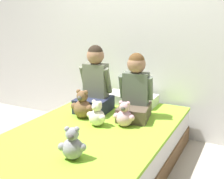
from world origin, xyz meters
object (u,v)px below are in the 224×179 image
object	(u,v)px
teddy_bear_held_by_right_child	(124,116)
teddy_bear_between_children	(97,115)
child_on_left	(95,85)
child_on_right	(135,91)
bed	(94,150)
teddy_bear_held_by_left_child	(82,106)
pillow_at_headboard	(131,99)
teddy_bear_at_foot_of_bed	(72,145)

from	to	relation	value
teddy_bear_held_by_right_child	teddy_bear_between_children	world-z (taller)	same
child_on_left	teddy_bear_between_children	xyz separation A→B (m)	(0.23, -0.37, -0.18)
child_on_right	teddy_bear_between_children	distance (m)	0.47
bed	teddy_bear_held_by_left_child	distance (m)	0.45
bed	pillow_at_headboard	bearing A→B (deg)	90.00
child_on_right	pillow_at_headboard	bearing A→B (deg)	107.91
pillow_at_headboard	child_on_right	bearing A→B (deg)	-61.43
teddy_bear_held_by_left_child	teddy_bear_held_by_right_child	size ratio (longest dim) A/B	1.19
child_on_left	child_on_right	world-z (taller)	child_on_left
child_on_left	child_on_right	distance (m)	0.46
child_on_left	bed	bearing A→B (deg)	-65.32
child_on_right	teddy_bear_held_by_left_child	xyz separation A→B (m)	(-0.46, -0.26, -0.15)
bed	teddy_bear_held_by_left_child	xyz separation A→B (m)	(-0.24, 0.20, 0.33)
teddy_bear_between_children	pillow_at_headboard	bearing A→B (deg)	97.41
child_on_left	teddy_bear_at_foot_of_bed	distance (m)	1.08
child_on_left	child_on_right	size ratio (longest dim) A/B	1.08
teddy_bear_held_by_left_child	teddy_bear_at_foot_of_bed	bearing A→B (deg)	-63.86
child_on_right	teddy_bear_held_by_left_child	size ratio (longest dim) A/B	2.23
bed	teddy_bear_held_by_right_child	xyz separation A→B (m)	(0.22, 0.19, 0.31)
bed	teddy_bear_held_by_right_child	world-z (taller)	teddy_bear_held_by_right_child
teddy_bear_held_by_right_child	pillow_at_headboard	distance (m)	0.70
bed	teddy_bear_at_foot_of_bed	xyz separation A→B (m)	(0.15, -0.53, 0.31)
bed	child_on_right	world-z (taller)	child_on_right
teddy_bear_held_by_right_child	teddy_bear_between_children	size ratio (longest dim) A/B	1.00
teddy_bear_held_by_left_child	child_on_left	bearing A→B (deg)	88.56
teddy_bear_at_foot_of_bed	child_on_right	bearing A→B (deg)	62.54
teddy_bear_at_foot_of_bed	teddy_bear_held_by_left_child	bearing A→B (deg)	94.46
teddy_bear_held_by_left_child	teddy_bear_held_by_right_child	world-z (taller)	teddy_bear_held_by_left_child
child_on_right	teddy_bear_between_children	world-z (taller)	child_on_right
child_on_left	teddy_bear_at_foot_of_bed	bearing A→B (deg)	-71.97
teddy_bear_held_by_right_child	teddy_bear_between_children	bearing A→B (deg)	-163.67
teddy_bear_held_by_left_child	teddy_bear_between_children	world-z (taller)	teddy_bear_held_by_left_child
teddy_bear_between_children	teddy_bear_at_foot_of_bed	bearing A→B (deg)	-67.40
teddy_bear_held_by_left_child	bed	bearing A→B (deg)	-41.43
child_on_right	teddy_bear_held_by_left_child	distance (m)	0.55
teddy_bear_held_by_left_child	teddy_bear_between_children	distance (m)	0.26
child_on_right	pillow_at_headboard	xyz separation A→B (m)	(-0.22, 0.40, -0.21)
child_on_left	teddy_bear_held_by_left_child	world-z (taller)	child_on_left
teddy_bear_held_by_right_child	teddy_bear_at_foot_of_bed	bearing A→B (deg)	-102.78
teddy_bear_between_children	child_on_right	bearing A→B (deg)	66.81
bed	child_on_left	bearing A→B (deg)	118.37
teddy_bear_between_children	teddy_bear_held_by_left_child	bearing A→B (deg)	161.97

